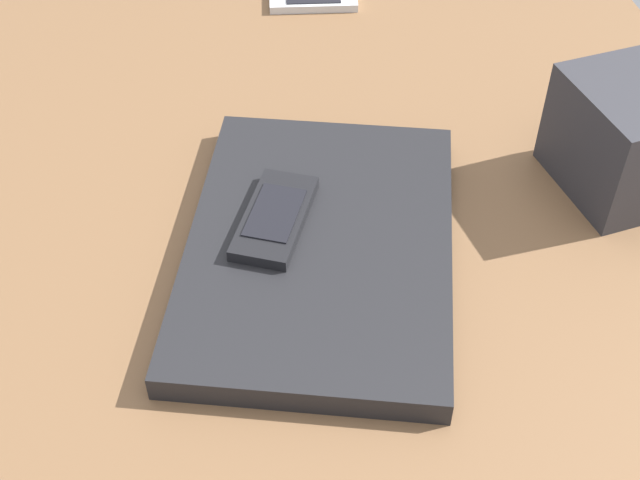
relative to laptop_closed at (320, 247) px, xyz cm
name	(u,v)px	position (x,y,z in cm)	size (l,w,h in cm)	color
desk_surface	(380,272)	(1.30, 5.11, -2.67)	(120.00, 80.00, 3.00)	brown
laptop_closed	(320,247)	(0.00, 0.00, 0.00)	(32.07, 22.21, 2.35)	black
cell_phone_on_laptop	(275,217)	(-2.41, -3.51, 1.76)	(12.02, 8.94, 1.24)	black
desk_organizer	(623,139)	(-5.16, 28.61, 4.07)	(12.14, 9.53, 10.50)	#2D2D33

